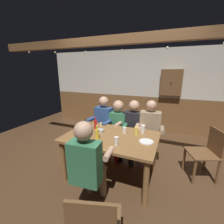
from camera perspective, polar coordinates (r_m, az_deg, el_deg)
ground_plane at (r=3.00m, az=-0.04°, el=-21.80°), size 7.52×7.52×0.00m
back_wall_upper at (r=4.77m, az=11.79°, el=13.83°), size 6.27×0.12×1.35m
back_wall_wainscot at (r=4.94m, az=11.04°, el=-0.16°), size 6.27×0.12×1.04m
ceiling_beam at (r=2.92m, az=4.23°, el=25.20°), size 5.64×0.14×0.16m
dining_table at (r=2.63m, az=-0.37°, el=-10.93°), size 1.51×1.00×0.76m
person_0 at (r=3.42m, az=-3.61°, el=-3.82°), size 0.54×0.54×1.26m
person_1 at (r=3.29m, az=1.82°, el=-5.11°), size 0.51×0.55×1.19m
person_2 at (r=3.20m, az=7.41°, el=-5.65°), size 0.58×0.55×1.22m
person_3 at (r=3.14m, az=13.77°, el=-6.18°), size 0.56×0.56×1.25m
person_4 at (r=2.04m, az=-9.01°, el=-17.98°), size 0.54×0.53×1.25m
chair_empty_near_right at (r=3.12m, az=31.76°, el=-12.49°), size 0.57×0.57×0.88m
table_candle at (r=2.98m, az=-4.07°, el=-4.61°), size 0.04×0.04×0.08m
condiment_caddy at (r=2.73m, az=-4.56°, el=-6.89°), size 0.14×0.10×0.05m
plate_0 at (r=2.42m, az=12.57°, el=-10.66°), size 0.21×0.21×0.01m
bottle_0 at (r=2.85m, az=-9.59°, el=-4.85°), size 0.06×0.06×0.22m
bottle_1 at (r=2.83m, az=-6.10°, el=-4.70°), size 0.06×0.06×0.23m
bottle_2 at (r=2.47m, az=-5.56°, el=-7.87°), size 0.07×0.07×0.21m
pint_glass_0 at (r=2.64m, az=8.99°, el=-6.87°), size 0.07×0.07×0.13m
pint_glass_1 at (r=2.26m, az=1.64°, el=-10.70°), size 0.06×0.06×0.13m
pint_glass_2 at (r=2.73m, az=-8.48°, el=-5.78°), size 0.08×0.08×0.16m
pint_glass_3 at (r=2.67m, az=4.65°, el=-6.75°), size 0.06×0.06×0.10m
pint_glass_4 at (r=2.71m, az=11.35°, el=-6.25°), size 0.08×0.08×0.15m
pint_glass_5 at (r=2.69m, az=-10.41°, el=-6.64°), size 0.08×0.08×0.12m
wall_dart_cabinet at (r=4.56m, az=21.08°, el=10.17°), size 0.56×0.15×0.70m
string_lights at (r=2.85m, az=3.82°, el=22.35°), size 4.43×0.04×0.09m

